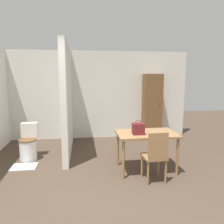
{
  "coord_description": "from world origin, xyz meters",
  "views": [
    {
      "loc": [
        -0.28,
        -2.71,
        1.76
      ],
      "look_at": [
        0.3,
        1.61,
        1.07
      ],
      "focal_mm": 35.0,
      "sensor_mm": 36.0,
      "label": 1
    }
  ],
  "objects_px": {
    "wooden_chair": "(155,155)",
    "wooden_cabinet": "(152,106)",
    "dining_table": "(146,137)",
    "toilet": "(29,144)",
    "handbag": "(138,129)"
  },
  "relations": [
    {
      "from": "dining_table",
      "to": "wooden_chair",
      "type": "distance_m",
      "value": 0.51
    },
    {
      "from": "dining_table",
      "to": "toilet",
      "type": "distance_m",
      "value": 2.55
    },
    {
      "from": "wooden_chair",
      "to": "wooden_cabinet",
      "type": "relative_size",
      "value": 0.48
    },
    {
      "from": "dining_table",
      "to": "wooden_cabinet",
      "type": "height_order",
      "value": "wooden_cabinet"
    },
    {
      "from": "toilet",
      "to": "wooden_cabinet",
      "type": "bearing_deg",
      "value": 22.35
    },
    {
      "from": "wooden_cabinet",
      "to": "dining_table",
      "type": "bearing_deg",
      "value": -110.39
    },
    {
      "from": "handbag",
      "to": "wooden_cabinet",
      "type": "xyz_separation_m",
      "value": [
        1.01,
        2.31,
        0.09
      ]
    },
    {
      "from": "toilet",
      "to": "handbag",
      "type": "height_order",
      "value": "handbag"
    },
    {
      "from": "dining_table",
      "to": "wooden_chair",
      "type": "bearing_deg",
      "value": -87.89
    },
    {
      "from": "wooden_chair",
      "to": "handbag",
      "type": "xyz_separation_m",
      "value": [
        -0.2,
        0.4,
        0.37
      ]
    },
    {
      "from": "wooden_chair",
      "to": "handbag",
      "type": "bearing_deg",
      "value": 113.83
    },
    {
      "from": "dining_table",
      "to": "wooden_cabinet",
      "type": "bearing_deg",
      "value": 69.61
    },
    {
      "from": "toilet",
      "to": "wooden_cabinet",
      "type": "xyz_separation_m",
      "value": [
        3.18,
        1.31,
        0.6
      ]
    },
    {
      "from": "toilet",
      "to": "wooden_cabinet",
      "type": "distance_m",
      "value": 3.49
    },
    {
      "from": "toilet",
      "to": "handbag",
      "type": "distance_m",
      "value": 2.45
    }
  ]
}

